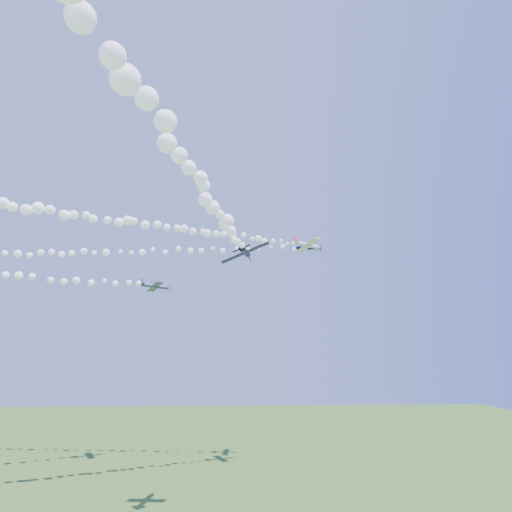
{
  "coord_description": "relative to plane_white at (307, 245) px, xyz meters",
  "views": [
    {
      "loc": [
        -2.54,
        -100.38,
        23.45
      ],
      "look_at": [
        3.2,
        -7.05,
        45.84
      ],
      "focal_mm": 30.0,
      "sensor_mm": 36.0,
      "label": 1
    }
  ],
  "objects": [
    {
      "name": "plane_white",
      "position": [
        0.0,
        0.0,
        0.0
      ],
      "size": [
        7.49,
        7.74,
        2.79
      ],
      "rotation": [
        -0.22,
        0.07,
        0.41
      ],
      "color": "white"
    },
    {
      "name": "smoke_trail_white",
      "position": [
        -34.15,
        -14.83,
        -0.29
      ],
      "size": [
        64.36,
        29.52,
        3.18
      ],
      "primitive_type": null,
      "color": "white"
    },
    {
      "name": "smoke_trail_black",
      "position": [
        -23.55,
        -68.89,
        -8.97
      ],
      "size": [
        17.62,
        78.4,
        3.21
      ],
      "primitive_type": null,
      "color": "white"
    },
    {
      "name": "plane_grey",
      "position": [
        -35.92,
        8.36,
        -8.63
      ],
      "size": [
        7.58,
        7.95,
        2.68
      ],
      "rotation": [
        -0.14,
        0.04,
        0.45
      ],
      "color": "#3D4359"
    },
    {
      "name": "plane_navy",
      "position": [
        1.67,
        6.89,
        1.16
      ],
      "size": [
        6.92,
        7.26,
        2.28
      ],
      "rotation": [
        0.15,
        0.03,
        -0.13
      ],
      "color": "#0C0E35"
    },
    {
      "name": "smoke_trail_navy",
      "position": [
        -43.38,
        12.58,
        0.97
      ],
      "size": [
        86.03,
        13.08,
        2.73
      ],
      "primitive_type": null,
      "color": "white"
    },
    {
      "name": "plane_black",
      "position": [
        -15.47,
        -27.37,
        -8.69
      ],
      "size": [
        7.94,
        8.04,
        3.36
      ],
      "rotation": [
        -0.38,
        -0.09,
        1.38
      ],
      "color": "black"
    },
    {
      "name": "ground",
      "position": [
        -15.27,
        5.49,
        -49.01
      ],
      "size": [
        260.0,
        260.0,
        0.0
      ],
      "primitive_type": "plane",
      "color": "#365620",
      "rests_on": "ground"
    }
  ]
}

